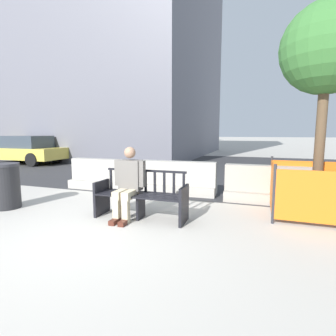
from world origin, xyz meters
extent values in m
plane|color=#B7B2A8|center=(0.00, 0.00, 0.00)|extent=(200.00, 200.00, 0.00)
cube|color=#333335|center=(0.00, 8.70, 0.00)|extent=(120.00, 12.00, 0.01)
cube|color=black|center=(-0.40, 1.11, 0.33)|extent=(0.06, 0.51, 0.66)
cube|color=black|center=(1.24, 1.14, 0.33)|extent=(0.06, 0.51, 0.66)
cube|color=black|center=(0.42, 1.12, 0.22)|extent=(0.05, 0.32, 0.45)
cube|color=black|center=(0.42, 0.89, 0.45)|extent=(1.60, 0.10, 0.02)
cube|color=black|center=(0.42, 1.01, 0.45)|extent=(1.60, 0.10, 0.02)
cube|color=black|center=(0.42, 1.12, 0.45)|extent=(1.60, 0.10, 0.02)
cube|color=black|center=(0.42, 1.24, 0.45)|extent=(1.60, 0.10, 0.02)
cube|color=black|center=(0.41, 1.35, 0.45)|extent=(1.60, 0.10, 0.02)
cube|color=black|center=(0.41, 1.36, 0.86)|extent=(1.60, 0.06, 0.04)
cube|color=black|center=(-0.34, 1.35, 0.65)|extent=(0.04, 0.03, 0.38)
cube|color=black|center=(-0.15, 1.35, 0.65)|extent=(0.04, 0.03, 0.38)
cube|color=black|center=(0.04, 1.35, 0.65)|extent=(0.04, 0.03, 0.38)
cube|color=black|center=(0.23, 1.36, 0.65)|extent=(0.04, 0.03, 0.38)
cube|color=black|center=(0.41, 1.36, 0.65)|extent=(0.04, 0.03, 0.38)
cube|color=black|center=(0.60, 1.36, 0.65)|extent=(0.04, 0.03, 0.38)
cube|color=black|center=(0.79, 1.37, 0.65)|extent=(0.04, 0.03, 0.38)
cube|color=black|center=(0.98, 1.37, 0.65)|extent=(0.04, 0.03, 0.38)
cube|color=black|center=(1.16, 1.37, 0.65)|extent=(0.04, 0.03, 0.38)
cube|color=black|center=(-0.40, 1.09, 0.65)|extent=(0.06, 0.46, 0.03)
cube|color=black|center=(1.24, 1.12, 0.65)|extent=(0.06, 0.46, 0.03)
cube|color=#66605B|center=(0.19, 1.19, 0.79)|extent=(0.40, 0.25, 0.56)
sphere|color=#9E755B|center=(0.19, 1.17, 1.21)|extent=(0.21, 0.21, 0.21)
cube|color=#C6B793|center=(0.11, 0.96, 0.48)|extent=(0.15, 0.44, 0.14)
cube|color=#C6B793|center=(0.29, 0.97, 0.48)|extent=(0.15, 0.44, 0.14)
cube|color=#C6B793|center=(0.11, 0.80, 0.23)|extent=(0.11, 0.11, 0.45)
cube|color=#C6B793|center=(0.29, 0.80, 0.23)|extent=(0.11, 0.11, 0.45)
cube|color=#4C2319|center=(0.11, 0.72, 0.04)|extent=(0.11, 0.26, 0.08)
cube|color=#4C2319|center=(0.29, 0.72, 0.04)|extent=(0.11, 0.26, 0.08)
cube|color=#66605B|center=(-0.05, 1.15, 0.83)|extent=(0.09, 0.12, 0.48)
cube|color=#66605B|center=(0.44, 1.16, 0.83)|extent=(0.09, 0.12, 0.48)
cube|color=#ADA89E|center=(0.44, 3.29, 0.12)|extent=(2.03, 0.78, 0.24)
cube|color=#ADA89E|center=(0.44, 3.29, 0.54)|extent=(2.01, 0.40, 0.60)
cube|color=#ADA89E|center=(-1.66, 3.14, 0.12)|extent=(2.00, 0.68, 0.24)
cube|color=#ADA89E|center=(-1.66, 3.14, 0.54)|extent=(2.00, 0.30, 0.60)
cube|color=#9E998E|center=(2.69, 3.13, 0.12)|extent=(2.01, 0.71, 0.24)
cube|color=#9E998E|center=(2.69, 3.13, 0.54)|extent=(2.00, 0.33, 0.60)
cylinder|color=brown|center=(3.48, 2.43, 1.29)|extent=(0.18, 0.18, 2.58)
sphere|color=#387033|center=(3.48, 2.43, 3.06)|extent=(1.61, 1.61, 1.61)
cylinder|color=#2D2D33|center=(2.70, 1.65, 0.52)|extent=(0.05, 0.05, 1.04)
cylinder|color=#2D2D33|center=(2.70, 3.21, 0.52)|extent=(0.05, 0.05, 1.04)
cube|color=orange|center=(3.48, 1.65, 0.52)|extent=(1.56, 0.03, 0.88)
cube|color=orange|center=(3.48, 3.21, 0.52)|extent=(1.56, 0.03, 0.88)
cube|color=orange|center=(2.70, 2.43, 0.52)|extent=(0.03, 1.56, 0.88)
cube|color=#DBC64C|center=(-8.87, 7.00, 0.54)|extent=(4.09, 1.76, 0.56)
cube|color=#38424C|center=(-8.71, 7.00, 1.12)|extent=(2.15, 1.53, 0.60)
cylinder|color=black|center=(-10.14, 7.78, 0.32)|extent=(0.64, 0.23, 0.64)
cylinder|color=black|center=(-7.60, 6.22, 0.32)|extent=(0.64, 0.23, 0.64)
cylinder|color=black|center=(-7.62, 7.82, 0.32)|extent=(0.64, 0.23, 0.64)
cylinder|color=#232326|center=(-2.52, 0.81, 0.44)|extent=(0.53, 0.53, 0.88)
cylinder|color=#2D2D33|center=(-2.52, 0.81, 0.91)|extent=(0.55, 0.55, 0.06)
cube|color=slate|center=(-7.15, 14.74, 9.66)|extent=(11.77, 13.77, 19.33)
cube|color=gray|center=(-22.17, 18.13, 11.41)|extent=(16.66, 10.47, 22.82)
camera|label=1|loc=(2.45, -3.11, 1.57)|focal=28.00mm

